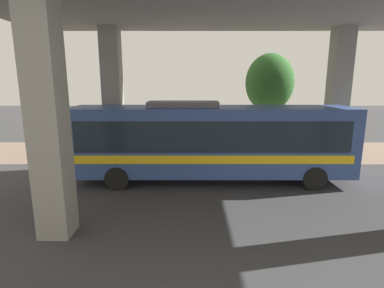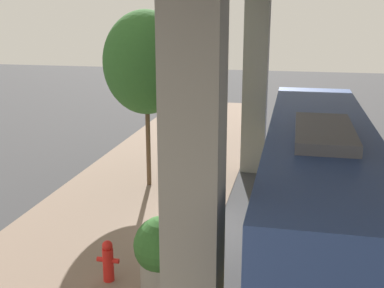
% 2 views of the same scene
% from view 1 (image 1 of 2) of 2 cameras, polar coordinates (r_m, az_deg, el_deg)
% --- Properties ---
extents(ground_plane, '(80.00, 80.00, 0.00)m').
position_cam_1_polar(ground_plane, '(16.45, 5.85, -3.98)').
color(ground_plane, '#38383A').
rests_on(ground_plane, ground).
extents(sidewalk_strip, '(6.00, 40.00, 0.02)m').
position_cam_1_polar(sidewalk_strip, '(19.34, 4.98, -1.52)').
color(sidewalk_strip, '#7A6656').
rests_on(sidewalk_strip, ground).
extents(overpass, '(9.40, 19.33, 7.64)m').
position_cam_1_polar(overpass, '(12.06, 8.60, 22.25)').
color(overpass, gray).
rests_on(overpass, ground).
extents(bus, '(2.60, 12.23, 3.62)m').
position_cam_1_polar(bus, '(13.35, 3.56, 0.99)').
color(bus, '#334C8C').
rests_on(bus, ground).
extents(fire_hydrant, '(0.53, 0.25, 1.02)m').
position_cam_1_polar(fire_hydrant, '(18.26, -5.18, -0.70)').
color(fire_hydrant, red).
rests_on(fire_hydrant, ground).
extents(planter_front, '(1.17, 1.17, 1.70)m').
position_cam_1_polar(planter_front, '(17.41, 11.98, -0.38)').
color(planter_front, gray).
rests_on(planter_front, ground).
extents(planter_middle, '(1.29, 1.29, 1.76)m').
position_cam_1_polar(planter_middle, '(16.88, -6.02, -0.36)').
color(planter_middle, gray).
rests_on(planter_middle, ground).
extents(street_tree_near, '(2.93, 2.93, 6.15)m').
position_cam_1_polar(street_tree_near, '(19.33, 14.55, 11.24)').
color(street_tree_near, brown).
rests_on(street_tree_near, ground).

